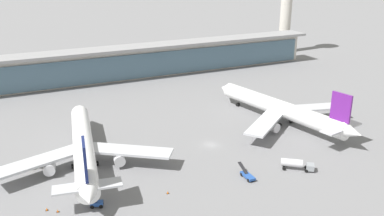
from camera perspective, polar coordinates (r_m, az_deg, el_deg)
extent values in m
plane|color=slate|center=(126.46, 2.55, -5.03)|extent=(1200.00, 1200.00, 0.00)
cylinder|color=white|center=(117.55, -14.59, -4.94)|extent=(13.48, 51.66, 5.43)
cone|color=white|center=(143.47, -15.04, -0.41)|extent=(6.02, 5.66, 5.32)
cone|color=white|center=(92.74, -13.90, -11.57)|extent=(5.76, 6.66, 4.88)
cube|color=black|center=(140.23, -15.04, -0.47)|extent=(4.37, 2.86, 0.65)
cube|color=#B7BABF|center=(114.23, -20.34, -6.86)|extent=(24.11, 12.53, 0.65)
cube|color=#B7BABF|center=(114.29, -8.57, -5.75)|extent=(22.58, 18.34, 0.65)
cylinder|color=silver|center=(114.31, -18.83, -7.70)|extent=(3.58, 4.35, 2.99)
cylinder|color=silver|center=(114.36, -9.89, -6.86)|extent=(3.58, 4.35, 2.99)
cube|color=#141E51|center=(93.85, -14.37, -6.77)|extent=(1.68, 6.57, 8.42)
cube|color=#B7BABF|center=(95.86, -14.03, -10.29)|extent=(15.43, 6.43, 0.47)
cylinder|color=black|center=(116.97, -15.81, -7.63)|extent=(1.32, 1.47, 1.31)
cylinder|color=black|center=(116.98, -12.87, -7.35)|extent=(1.32, 1.47, 1.31)
cylinder|color=black|center=(138.24, -14.78, -3.17)|extent=(1.32, 1.47, 1.31)
cylinder|color=white|center=(144.38, 11.86, -0.02)|extent=(15.54, 51.50, 5.43)
cone|color=white|center=(163.04, 4.58, 2.65)|extent=(6.18, 5.84, 5.32)
cone|color=white|center=(129.02, 21.00, -3.13)|extent=(5.97, 6.82, 4.88)
cube|color=black|center=(160.55, 5.32, 2.71)|extent=(4.43, 3.01, 0.65)
cube|color=#B7BABF|center=(133.58, 9.97, -1.97)|extent=(22.20, 18.98, 0.65)
cube|color=#B7BABF|center=(150.57, 16.14, 0.06)|extent=(24.14, 11.66, 0.65)
cylinder|color=silver|center=(135.87, 10.91, -2.50)|extent=(3.71, 4.45, 2.99)
cylinder|color=silver|center=(148.75, 15.58, -0.90)|extent=(3.71, 4.45, 2.99)
cube|color=#661E84|center=(129.15, 19.61, 0.11)|extent=(1.94, 6.55, 8.42)
cube|color=#B7BABF|center=(130.75, 19.64, -2.53)|extent=(15.49, 7.01, 0.47)
cylinder|color=black|center=(142.12, 11.76, -2.27)|extent=(1.36, 1.51, 1.31)
cylinder|color=black|center=(146.40, 13.33, -1.73)|extent=(1.36, 1.51, 1.31)
cylinder|color=black|center=(159.31, 6.26, 0.48)|extent=(1.36, 1.51, 1.31)
cube|color=#234C9E|center=(108.82, 7.60, -9.12)|extent=(1.84, 4.81, 0.60)
cube|color=black|center=(110.10, 6.95, -8.09)|extent=(0.93, 3.96, 1.72)
cylinder|color=black|center=(109.81, 6.75, -8.98)|extent=(0.29, 0.90, 0.90)
cylinder|color=black|center=(110.59, 7.49, -8.79)|extent=(0.29, 0.90, 0.90)
cylinder|color=black|center=(107.34, 7.69, -9.75)|extent=(0.29, 0.90, 0.90)
cylinder|color=black|center=(108.14, 8.44, -9.55)|extent=(0.29, 0.90, 0.90)
cube|color=yellow|center=(121.51, -21.33, -7.17)|extent=(4.36, 4.90, 0.60)
cube|color=black|center=(119.36, -20.61, -6.99)|extent=(3.13, 3.68, 1.72)
cylinder|color=black|center=(120.95, -20.49, -7.34)|extent=(0.77, 0.88, 0.90)
cylinder|color=black|center=(120.00, -21.06, -7.64)|extent=(0.77, 0.88, 0.90)
cylinder|color=black|center=(123.29, -21.56, -6.96)|extent=(0.77, 0.88, 0.90)
cylinder|color=black|center=(122.35, -22.14, -7.25)|extent=(0.77, 0.88, 0.90)
cube|color=#234C9E|center=(99.06, -12.83, -12.53)|extent=(3.14, 2.35, 0.90)
cube|color=black|center=(98.68, -13.04, -12.14)|extent=(0.89, 0.89, 0.70)
cylinder|color=black|center=(99.77, -12.19, -12.53)|extent=(0.94, 0.57, 0.90)
cylinder|color=black|center=(98.57, -12.28, -12.97)|extent=(0.94, 0.57, 0.90)
cylinder|color=black|center=(100.03, -13.33, -12.54)|extent=(0.94, 0.57, 0.90)
cylinder|color=black|center=(98.84, -13.43, -12.98)|extent=(0.94, 0.57, 0.90)
cube|color=gray|center=(115.39, 15.78, -7.72)|extent=(3.05, 3.12, 1.50)
cylinder|color=silver|center=(114.79, 13.41, -7.25)|extent=(5.72, 5.08, 2.10)
cylinder|color=black|center=(116.64, 15.26, -7.77)|extent=(0.88, 0.77, 0.90)
cylinder|color=black|center=(114.68, 15.30, -8.27)|extent=(0.88, 0.77, 0.90)
cylinder|color=black|center=(116.37, 12.44, -7.58)|extent=(0.88, 0.77, 0.90)
cylinder|color=black|center=(114.40, 12.42, -8.08)|extent=(0.88, 0.77, 0.90)
cube|color=beige|center=(196.26, -8.60, 6.01)|extent=(186.35, 8.00, 14.00)
cube|color=slate|center=(192.43, -8.21, 5.54)|extent=(182.62, 0.50, 11.20)
cube|color=gray|center=(192.74, -8.54, 8.08)|extent=(190.08, 12.80, 1.20)
cylinder|color=beige|center=(253.27, 12.66, 12.61)|extent=(6.40, 6.40, 46.69)
cone|color=orange|center=(101.11, -19.16, -12.86)|extent=(0.44, 0.44, 0.70)
cube|color=black|center=(101.28, -19.13, -13.02)|extent=(0.62, 0.62, 0.04)
cone|color=orange|center=(99.78, -17.80, -13.16)|extent=(0.44, 0.44, 0.70)
cube|color=black|center=(99.96, -17.78, -13.32)|extent=(0.62, 0.62, 0.04)
cone|color=orange|center=(101.95, -3.31, -11.37)|extent=(0.44, 0.44, 0.70)
cube|color=black|center=(102.12, -3.31, -11.53)|extent=(0.62, 0.62, 0.04)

